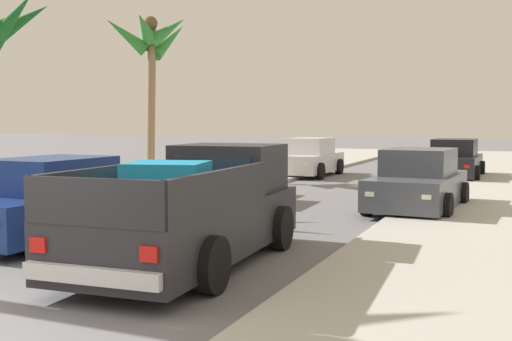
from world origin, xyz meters
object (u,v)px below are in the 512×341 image
at_px(pickup_truck, 195,211).
at_px(car_right_near, 309,158).
at_px(palm_tree_right_mid, 151,44).
at_px(car_right_mid, 418,182).
at_px(car_left_mid, 210,175).
at_px(car_left_near, 454,160).
at_px(car_left_far, 56,201).

height_order(pickup_truck, car_right_near, pickup_truck).
height_order(car_right_near, palm_tree_right_mid, palm_tree_right_mid).
bearing_deg(car_right_near, car_right_mid, -56.16).
height_order(car_right_near, car_left_mid, same).
bearing_deg(car_left_near, car_right_mid, -89.87).
height_order(car_left_mid, car_left_far, same).
height_order(car_left_near, car_right_mid, same).
height_order(car_right_near, car_left_far, same).
bearing_deg(pickup_truck, car_right_mid, 71.49).
bearing_deg(car_right_mid, pickup_truck, -108.51).
relative_size(car_left_mid, palm_tree_right_mid, 0.69).
distance_m(car_right_near, car_right_mid, 10.02).
bearing_deg(palm_tree_right_mid, car_left_near, 21.06).
xyz_separation_m(pickup_truck, car_left_near, (2.34, 16.25, -0.09)).
distance_m(car_right_mid, palm_tree_right_mid, 12.78).
bearing_deg(car_left_mid, car_right_mid, 1.99).
relative_size(car_left_mid, car_right_mid, 1.00).
distance_m(car_left_mid, car_left_far, 6.21).
xyz_separation_m(pickup_truck, car_left_far, (-3.33, 0.65, -0.09)).
xyz_separation_m(car_right_mid, palm_tree_right_mid, (-10.90, 5.00, 4.44)).
height_order(car_right_mid, car_left_far, same).
bearing_deg(car_right_mid, car_left_near, 90.13).
bearing_deg(car_left_near, car_right_near, -171.20).
relative_size(car_left_near, car_left_mid, 0.99).
distance_m(car_right_mid, car_left_far, 8.57).
height_order(car_left_mid, car_right_mid, same).
distance_m(car_right_near, palm_tree_right_mid, 7.68).
bearing_deg(car_left_far, car_right_mid, 48.38).
height_order(car_left_near, car_left_mid, same).
distance_m(car_left_near, car_left_mid, 10.94).
relative_size(car_left_near, car_right_mid, 0.99).
bearing_deg(pickup_truck, car_left_mid, 115.62).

